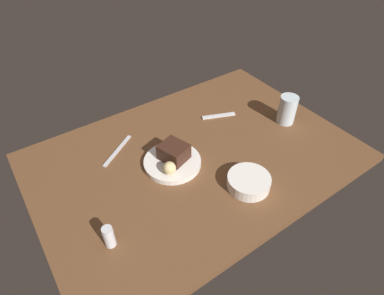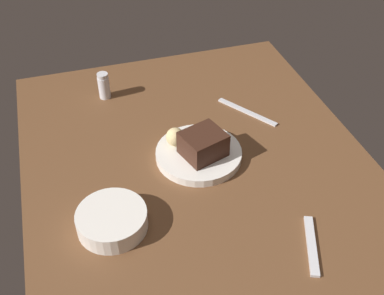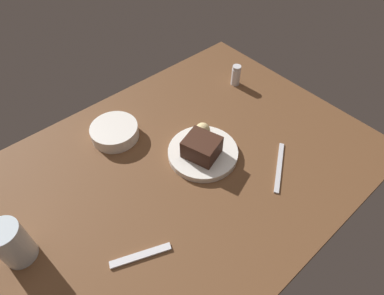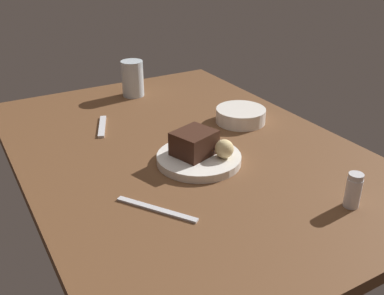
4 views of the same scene
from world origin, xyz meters
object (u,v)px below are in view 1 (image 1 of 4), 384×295
at_px(dessert_plate, 172,162).
at_px(dessert_spoon, 219,116).
at_px(chocolate_cake_slice, 174,152).
at_px(water_glass, 287,110).
at_px(butter_knife, 117,151).
at_px(bread_roll, 169,168).
at_px(side_bowl, 249,182).
at_px(salt_shaker, 109,237).

bearing_deg(dessert_plate, dessert_spoon, 22.74).
height_order(chocolate_cake_slice, dessert_spoon, chocolate_cake_slice).
distance_m(water_glass, dessert_spoon, 0.29).
height_order(dessert_plate, chocolate_cake_slice, chocolate_cake_slice).
relative_size(dessert_plate, chocolate_cake_slice, 2.19).
distance_m(dessert_plate, butter_knife, 0.23).
relative_size(bread_roll, dessert_spoon, 0.31).
bearing_deg(butter_knife, bread_roll, 78.50).
distance_m(chocolate_cake_slice, bread_roll, 0.08).
bearing_deg(bread_roll, dessert_spoon, 26.63).
bearing_deg(chocolate_cake_slice, bread_roll, -134.55).
xyz_separation_m(chocolate_cake_slice, butter_knife, (-0.15, 0.18, -0.05)).
bearing_deg(chocolate_cake_slice, side_bowl, -59.48).
height_order(salt_shaker, dessert_spoon, salt_shaker).
height_order(chocolate_cake_slice, salt_shaker, chocolate_cake_slice).
distance_m(chocolate_cake_slice, side_bowl, 0.29).
relative_size(chocolate_cake_slice, butter_knife, 0.51).
xyz_separation_m(salt_shaker, butter_knife, (0.19, 0.37, -0.04)).
xyz_separation_m(side_bowl, dessert_spoon, (0.17, 0.38, -0.02)).
height_order(bread_roll, side_bowl, bread_roll).
distance_m(dessert_plate, side_bowl, 0.29).
height_order(dessert_plate, water_glass, water_glass).
bearing_deg(water_glass, butter_knife, 160.61).
height_order(bread_roll, salt_shaker, salt_shaker).
relative_size(bread_roll, salt_shaker, 0.60).
bearing_deg(dessert_plate, water_glass, -5.70).
xyz_separation_m(dessert_plate, chocolate_cake_slice, (0.01, 0.01, 0.04)).
distance_m(chocolate_cake_slice, water_glass, 0.53).
bearing_deg(side_bowl, water_glass, 26.08).
bearing_deg(side_bowl, butter_knife, 124.76).
relative_size(bread_roll, water_glass, 0.38).
relative_size(side_bowl, butter_knife, 0.79).
height_order(chocolate_cake_slice, butter_knife, chocolate_cake_slice).
height_order(bread_roll, dessert_spoon, bread_roll).
height_order(salt_shaker, water_glass, water_glass).
xyz_separation_m(bread_roll, butter_knife, (-0.10, 0.23, -0.04)).
bearing_deg(chocolate_cake_slice, dessert_plate, -151.13).
bearing_deg(bread_roll, chocolate_cake_slice, 45.45).
bearing_deg(butter_knife, salt_shaker, 28.39).
relative_size(salt_shaker, side_bowl, 0.52).
distance_m(chocolate_cake_slice, salt_shaker, 0.39).
xyz_separation_m(water_glass, side_bowl, (-0.38, -0.19, -0.04)).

